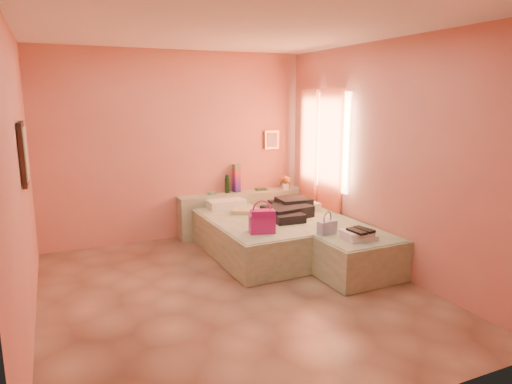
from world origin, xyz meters
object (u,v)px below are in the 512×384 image
Objects in this scene: bed_left at (246,238)px; bed_right at (329,243)px; towel_stack at (359,235)px; headboard_ledge at (242,212)px; blue_handbag at (327,227)px; flower_vase at (285,181)px; magenta_handbag at (262,221)px; green_book at (261,189)px; water_bottle at (227,184)px.

bed_right is (0.90, -0.65, 0.00)m from bed_left.
bed_right is 5.71× the size of towel_stack.
blue_handbag is (0.28, -2.03, 0.25)m from headboard_ledge.
headboard_ledge is at bearing 105.64° from bed_right.
magenta_handbag is (-1.17, -1.62, -0.14)m from flower_vase.
flower_vase reaches higher than towel_stack.
bed_right is 0.72m from towel_stack.
green_book is 2.07m from blue_handbag.
bed_left is 1.59m from flower_vase.
flower_vase is (0.75, -0.05, 0.46)m from headboard_ledge.
water_bottle is 0.98m from flower_vase.
flower_vase is 2.04m from blue_handbag.
headboard_ledge is 1.78m from bed_right.
green_book is at bearing 79.92° from magenta_handbag.
towel_stack reaches higher than bed_left.
bed_left is at bearing 112.86° from blue_handbag.
water_bottle is at bearing 111.70° from bed_right.
water_bottle is at bearing 106.80° from towel_stack.
blue_handbag is 0.40m from towel_stack.
flower_vase is 0.86× the size of magenta_handbag.
blue_handbag is (-0.47, -1.98, -0.20)m from flower_vase.
towel_stack is (0.93, -0.69, -0.09)m from magenta_handbag.
magenta_handbag is at bearing -96.62° from water_bottle.
headboard_ledge is 1.75m from magenta_handbag.
bed_left is at bearing 142.64° from bed_right.
bed_right is 7.27× the size of water_bottle.
magenta_handbag is at bearing 142.03° from blue_handbag.
flower_vase is at bearing 40.16° from bed_left.
bed_left is 1.24m from water_bottle.
bed_right is (0.52, -1.70, -0.08)m from headboard_ledge.
green_book reaches higher than blue_handbag.
water_bottle reaches higher than blue_handbag.
green_book is 0.49× the size of towel_stack.
flower_vase is (0.40, -0.09, 0.12)m from green_book.
headboard_ledge is 1.02× the size of bed_left.
headboard_ledge is 5.86× the size of towel_stack.
towel_stack is at bearing -96.07° from flower_vase.
headboard_ledge is 0.88m from flower_vase.
flower_vase reaches higher than headboard_ledge.
towel_stack is at bearing -78.02° from headboard_ledge.
green_book is 2.41m from towel_stack.
blue_handbag is at bearing -92.93° from green_book.
flower_vase is (0.22, 1.65, 0.53)m from bed_right.
flower_vase reaches higher than bed_left.
green_book is 0.69× the size of blue_handbag.
bed_left is 1.11m from bed_right.
magenta_handbag is 1.16m from towel_stack.
flower_vase is at bearing 80.84° from bed_right.
bed_left is at bearing -109.65° from headboard_ledge.
green_book is (0.35, 0.04, 0.34)m from headboard_ledge.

